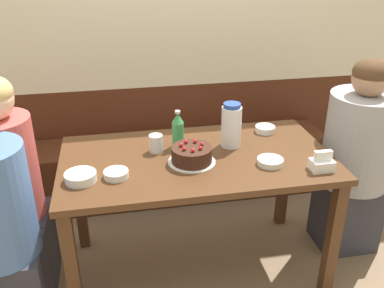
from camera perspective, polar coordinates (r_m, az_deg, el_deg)
name	(u,v)px	position (r m, az deg, el deg)	size (l,w,h in m)	color
ground_plane	(196,266)	(2.67, 0.54, -15.98)	(12.00, 12.00, 0.00)	#846B51
back_wall	(167,23)	(3.08, -3.38, 15.80)	(4.80, 0.04, 2.50)	#4C2314
bench_seat	(174,168)	(3.21, -2.37, -3.18)	(2.26, 0.38, 0.45)	#472314
dining_table	(196,172)	(2.29, 0.60, -3.79)	(1.42, 0.77, 0.74)	#4C2D19
birthday_cake	(192,155)	(2.17, -0.03, -1.46)	(0.24, 0.24, 0.11)	white
water_pitcher	(231,125)	(2.32, 5.25, 2.48)	(0.11, 0.11, 0.25)	white
soju_bottle	(178,130)	(2.31, -1.90, 1.91)	(0.06, 0.06, 0.21)	#388E4C
napkin_holder	(322,163)	(2.19, 16.93, -2.47)	(0.11, 0.08, 0.11)	white
bowl_soup_white	(116,174)	(2.08, -10.08, -3.97)	(0.12, 0.12, 0.03)	white
bowl_rice_small	(81,177)	(2.08, -14.63, -4.28)	(0.15, 0.15, 0.04)	white
bowl_side_dish	(270,162)	(2.20, 10.38, -2.32)	(0.13, 0.13, 0.03)	white
bowl_sauce_shallow	(265,129)	(2.56, 9.72, 1.98)	(0.12, 0.12, 0.04)	white
glass_water_tall	(156,143)	(2.29, -4.83, 0.08)	(0.07, 0.07, 0.10)	silver
person_pale_blue_shirt	(356,159)	(2.70, 21.00, -1.83)	(0.40, 0.40, 1.20)	#33333D
person_grey_tee	(11,193)	(2.42, -23.04, -6.00)	(0.34, 0.32, 1.21)	#33333D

